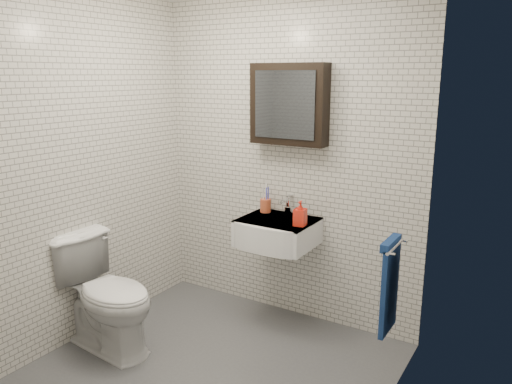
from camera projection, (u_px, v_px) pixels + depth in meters
ground at (214, 367)px, 3.35m from camera, size 2.20×2.00×0.01m
room_shell at (209, 151)px, 3.01m from camera, size 2.22×2.02×2.51m
washbasin at (275, 232)px, 3.76m from camera, size 0.55×0.50×0.20m
faucet at (288, 206)px, 3.88m from camera, size 0.06×0.20×0.15m
mirror_cabinet at (289, 104)px, 3.70m from camera, size 0.60×0.15×0.60m
towel_rail at (390, 282)px, 2.94m from camera, size 0.09×0.30×0.58m
toothbrush_cup at (266, 205)px, 3.95m from camera, size 0.10×0.10×0.23m
soap_bottle at (300, 213)px, 3.59m from camera, size 0.09×0.09×0.18m
toilet at (106, 294)px, 3.51m from camera, size 0.85×0.54×0.82m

